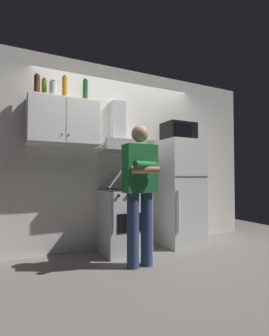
# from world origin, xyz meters

# --- Properties ---
(ground_plane) EXTENTS (7.00, 7.00, 0.00)m
(ground_plane) POSITION_xyz_m (0.00, 0.00, 0.00)
(ground_plane) COLOR slate
(back_wall_tiled) EXTENTS (4.80, 0.10, 2.70)m
(back_wall_tiled) POSITION_xyz_m (0.00, 0.60, 1.35)
(back_wall_tiled) COLOR silver
(back_wall_tiled) RESTS_ON ground_plane
(upper_cabinet) EXTENTS (0.90, 0.37, 0.60)m
(upper_cabinet) POSITION_xyz_m (-0.85, 0.37, 1.75)
(upper_cabinet) COLOR white
(stove_oven) EXTENTS (0.60, 0.62, 0.87)m
(stove_oven) POSITION_xyz_m (-0.05, 0.25, 0.43)
(stove_oven) COLOR silver
(stove_oven) RESTS_ON ground_plane
(range_hood) EXTENTS (0.60, 0.44, 0.75)m
(range_hood) POSITION_xyz_m (-0.05, 0.38, 1.60)
(range_hood) COLOR #B7BABF
(refrigerator) EXTENTS (0.60, 0.62, 1.60)m
(refrigerator) POSITION_xyz_m (0.90, 0.25, 0.80)
(refrigerator) COLOR silver
(refrigerator) RESTS_ON ground_plane
(microwave) EXTENTS (0.48, 0.37, 0.28)m
(microwave) POSITION_xyz_m (0.90, 0.27, 1.74)
(microwave) COLOR black
(microwave) RESTS_ON refrigerator
(person_standing) EXTENTS (0.38, 0.33, 1.64)m
(person_standing) POSITION_xyz_m (-0.10, -0.36, 0.90)
(person_standing) COLOR navy
(person_standing) RESTS_ON ground_plane
(cooking_pot) EXTENTS (0.29, 0.19, 0.10)m
(cooking_pot) POSITION_xyz_m (0.08, 0.13, 0.92)
(cooking_pot) COLOR #B7BABF
(cooking_pot) RESTS_ON stove_oven
(bottle_liquor_amber) EXTENTS (0.07, 0.07, 0.31)m
(bottle_liquor_amber) POSITION_xyz_m (-0.85, 0.35, 2.20)
(bottle_liquor_amber) COLOR #B7721E
(bottle_liquor_amber) RESTS_ON upper_cabinet
(bottle_canister_steel) EXTENTS (0.09, 0.09, 0.22)m
(bottle_canister_steel) POSITION_xyz_m (-0.99, 0.35, 2.15)
(bottle_canister_steel) COLOR #B2B5BA
(bottle_canister_steel) RESTS_ON upper_cabinet
(bottle_wine_green) EXTENTS (0.07, 0.07, 0.34)m
(bottle_wine_green) POSITION_xyz_m (-0.55, 0.42, 2.21)
(bottle_wine_green) COLOR #19471E
(bottle_wine_green) RESTS_ON upper_cabinet
(bottle_olive_oil) EXTENTS (0.06, 0.06, 0.25)m
(bottle_olive_oil) POSITION_xyz_m (-1.09, 0.41, 2.17)
(bottle_olive_oil) COLOR #4C6B19
(bottle_olive_oil) RESTS_ON upper_cabinet
(bottle_rum_dark) EXTENTS (0.07, 0.07, 0.28)m
(bottle_rum_dark) POSITION_xyz_m (-1.18, 0.37, 2.18)
(bottle_rum_dark) COLOR #47230F
(bottle_rum_dark) RESTS_ON upper_cabinet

